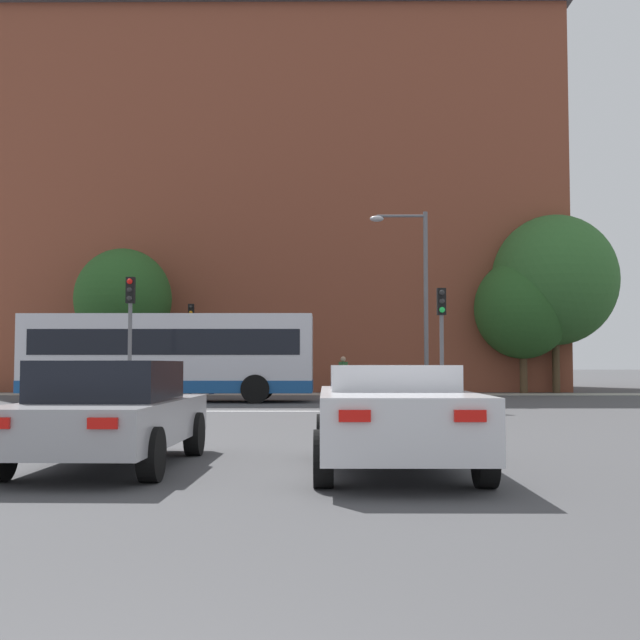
# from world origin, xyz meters

# --- Properties ---
(stop_line_strip) EXTENTS (7.24, 0.30, 0.01)m
(stop_line_strip) POSITION_xyz_m (0.00, 21.08, 0.00)
(stop_line_strip) COLOR silver
(stop_line_strip) RESTS_ON ground_plane
(far_pavement) EXTENTS (68.04, 2.50, 0.01)m
(far_pavement) POSITION_xyz_m (0.00, 34.19, 0.01)
(far_pavement) COLOR #A09B91
(far_pavement) RESTS_ON ground_plane
(brick_civic_building) EXTENTS (30.26, 15.85, 22.85)m
(brick_civic_building) POSITION_xyz_m (-1.89, 44.17, 10.70)
(brick_civic_building) COLOR brown
(brick_civic_building) RESTS_ON ground_plane
(car_saloon_left) EXTENTS (2.06, 4.46, 1.40)m
(car_saloon_left) POSITION_xyz_m (-1.86, 8.49, 0.72)
(car_saloon_left) COLOR #9E9EA3
(car_saloon_left) RESTS_ON ground_plane
(car_roadster_right) EXTENTS (2.00, 4.50, 1.35)m
(car_roadster_right) POSITION_xyz_m (1.88, 8.12, 0.70)
(car_roadster_right) COLOR silver
(car_roadster_right) RESTS_ON ground_plane
(bus_crossing_lead) EXTENTS (10.34, 2.67, 3.13)m
(bus_crossing_lead) POSITION_xyz_m (-4.62, 26.82, 1.68)
(bus_crossing_lead) COLOR silver
(bus_crossing_lead) RESTS_ON ground_plane
(traffic_light_near_right) EXTENTS (0.26, 0.31, 3.62)m
(traffic_light_near_right) POSITION_xyz_m (4.46, 21.59, 2.46)
(traffic_light_near_right) COLOR slate
(traffic_light_near_right) RESTS_ON ground_plane
(traffic_light_near_left) EXTENTS (0.26, 0.31, 4.01)m
(traffic_light_near_left) POSITION_xyz_m (-4.92, 22.06, 2.71)
(traffic_light_near_left) COLOR slate
(traffic_light_near_left) RESTS_ON ground_plane
(traffic_light_far_left) EXTENTS (0.26, 0.31, 4.06)m
(traffic_light_far_left) POSITION_xyz_m (-5.02, 33.66, 2.74)
(traffic_light_far_left) COLOR slate
(traffic_light_far_left) RESTS_ON ground_plane
(street_lamp_junction) EXTENTS (2.10, 0.36, 6.90)m
(street_lamp_junction) POSITION_xyz_m (4.29, 26.78, 4.24)
(street_lamp_junction) COLOR slate
(street_lamp_junction) RESTS_ON ground_plane
(pedestrian_waiting) EXTENTS (0.42, 0.45, 1.71)m
(pedestrian_waiting) POSITION_xyz_m (1.82, 34.15, 1.00)
(pedestrian_waiting) COLOR #333851
(pedestrian_waiting) RESTS_ON ground_plane
(pedestrian_walking_east) EXTENTS (0.38, 0.46, 1.71)m
(pedestrian_walking_east) POSITION_xyz_m (-4.11, 33.93, 1.00)
(pedestrian_walking_east) COLOR #333851
(pedestrian_walking_east) RESTS_ON ground_plane
(tree_by_building) EXTENTS (4.41, 4.41, 6.67)m
(tree_by_building) POSITION_xyz_m (-8.27, 34.41, 4.34)
(tree_by_building) COLOR #4C3823
(tree_by_building) RESTS_ON ground_plane
(tree_kerbside) EXTENTS (4.55, 4.55, 6.39)m
(tree_kerbside) POSITION_xyz_m (10.36, 35.75, 3.99)
(tree_kerbside) COLOR #4C3823
(tree_kerbside) RESTS_ON ground_plane
(tree_distant) EXTENTS (5.95, 5.95, 8.51)m
(tree_distant) POSITION_xyz_m (11.99, 36.09, 5.38)
(tree_distant) COLOR #4C3823
(tree_distant) RESTS_ON ground_plane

